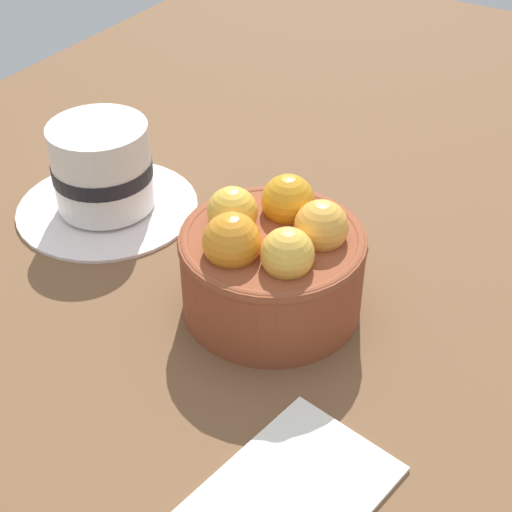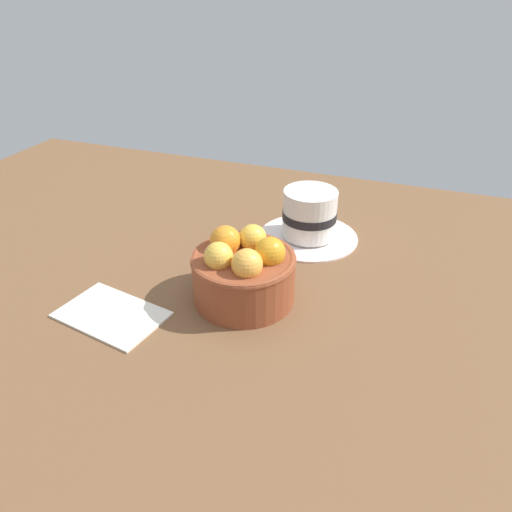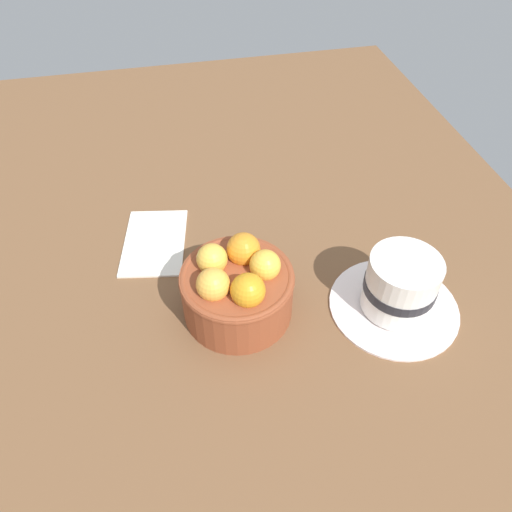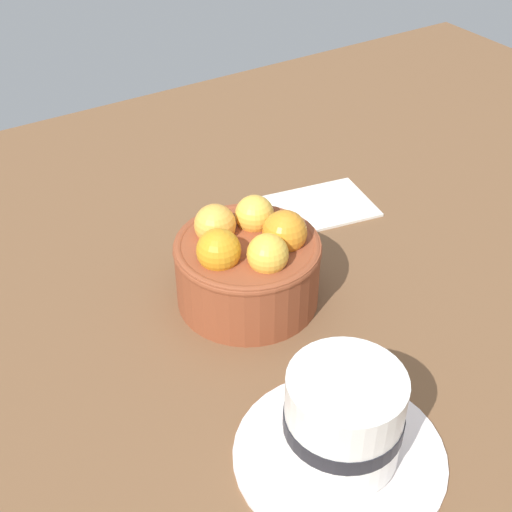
{
  "view_description": "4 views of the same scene",
  "coord_description": "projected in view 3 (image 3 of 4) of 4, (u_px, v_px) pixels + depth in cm",
  "views": [
    {
      "loc": [
        36.75,
        21.09,
        37.23
      ],
      "look_at": [
        1.81,
        -0.23,
        5.73
      ],
      "focal_mm": 53.56,
      "sensor_mm": 36.0,
      "label": 1
    },
    {
      "loc": [
        -19.06,
        47.06,
        37.11
      ],
      "look_at": [
        -1.44,
        -0.6,
        6.35
      ],
      "focal_mm": 33.77,
      "sensor_mm": 36.0,
      "label": 2
    },
    {
      "loc": [
        -36.55,
        5.72,
        47.11
      ],
      "look_at": [
        1.92,
        -2.64,
        6.92
      ],
      "focal_mm": 34.33,
      "sensor_mm": 36.0,
      "label": 3
    },
    {
      "loc": [
        -26.05,
        -43.02,
        42.87
      ],
      "look_at": [
        -1.16,
        -3.28,
        7.51
      ],
      "focal_mm": 49.77,
      "sensor_mm": 36.0,
      "label": 4
    }
  ],
  "objects": [
    {
      "name": "coffee_cup",
      "position": [
        399.0,
        289.0,
        0.57
      ],
      "size": [
        15.62,
        15.62,
        8.01
      ],
      "color": "white",
      "rests_on": "ground_plane"
    },
    {
      "name": "ground_plane",
      "position": [
        238.0,
        318.0,
        0.61
      ],
      "size": [
        140.0,
        92.34,
        3.04
      ],
      "primitive_type": "cube",
      "color": "brown"
    },
    {
      "name": "terracotta_bowl",
      "position": [
        237.0,
        287.0,
        0.57
      ],
      "size": [
        13.2,
        13.2,
        9.23
      ],
      "color": "brown",
      "rests_on": "ground_plane"
    },
    {
      "name": "folded_napkin",
      "position": [
        154.0,
        241.0,
        0.68
      ],
      "size": [
        14.2,
        10.44,
        0.6
      ],
      "primitive_type": "cube",
      "rotation": [
        0.0,
        0.0,
        -0.18
      ],
      "color": "white",
      "rests_on": "ground_plane"
    }
  ]
}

